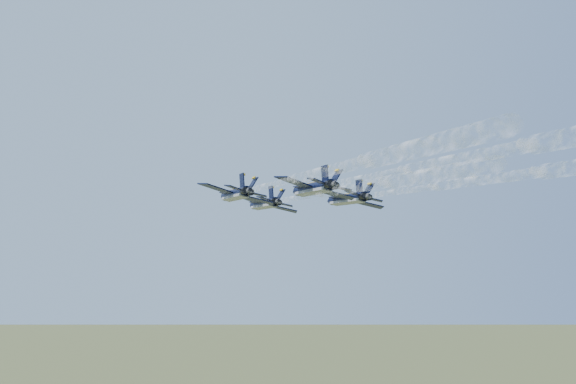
{
  "coord_description": "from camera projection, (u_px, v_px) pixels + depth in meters",
  "views": [
    {
      "loc": [
        -20.27,
        -106.73,
        84.12
      ],
      "look_at": [
        -3.44,
        4.76,
        97.91
      ],
      "focal_mm": 40.0,
      "sensor_mm": 36.0,
      "label": 1
    }
  ],
  "objects": [
    {
      "name": "jet_slot",
      "position": [
        313.0,
        188.0,
        100.52
      ],
      "size": [
        13.0,
        17.58,
        4.59
      ],
      "rotation": [
        0.0,
        0.23,
        0.2
      ],
      "color": "black"
    },
    {
      "name": "jet_lead",
      "position": [
        264.0,
        204.0,
        123.78
      ],
      "size": [
        13.0,
        17.58,
        4.59
      ],
      "rotation": [
        0.0,
        0.23,
        0.2
      ],
      "color": "black"
    },
    {
      "name": "smoke_trail_lead",
      "position": [
        378.0,
        168.0,
        80.55
      ],
      "size": [
        14.22,
        62.25,
        2.01
      ],
      "rotation": [
        0.0,
        0.23,
        0.2
      ],
      "color": "white"
    },
    {
      "name": "jet_right",
      "position": [
        347.0,
        199.0,
        115.37
      ],
      "size": [
        13.0,
        17.58,
        4.59
      ],
      "rotation": [
        0.0,
        0.23,
        0.2
      ],
      "color": "black"
    },
    {
      "name": "jet_left",
      "position": [
        235.0,
        194.0,
        108.21
      ],
      "size": [
        13.0,
        17.58,
        4.59
      ],
      "rotation": [
        0.0,
        0.23,
        0.2
      ],
      "color": "black"
    },
    {
      "name": "smoke_trail_right",
      "position": [
        524.0,
        156.0,
        72.14
      ],
      "size": [
        14.22,
        62.25,
        2.01
      ],
      "rotation": [
        0.0,
        0.23,
        0.2
      ],
      "color": "white"
    },
    {
      "name": "smoke_trail_slot",
      "position": [
        510.0,
        126.0,
        57.29
      ],
      "size": [
        14.22,
        62.25,
        2.01
      ],
      "rotation": [
        0.0,
        0.23,
        0.2
      ],
      "color": "white"
    },
    {
      "name": "smoke_trail_left",
      "position": [
        357.0,
        143.0,
        64.98
      ],
      "size": [
        14.22,
        62.25,
        2.01
      ],
      "rotation": [
        0.0,
        0.23,
        0.2
      ],
      "color": "white"
    }
  ]
}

